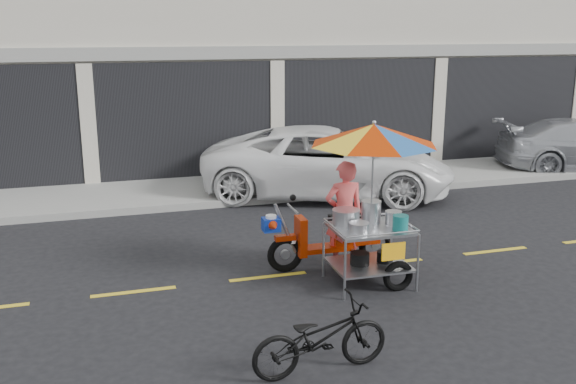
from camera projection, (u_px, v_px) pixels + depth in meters
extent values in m
plane|color=black|center=(388.00, 263.00, 10.32)|extent=(90.00, 90.00, 0.00)
cube|color=gray|center=(288.00, 182.00, 15.40)|extent=(45.00, 3.00, 0.15)
cube|color=beige|center=(240.00, 16.00, 19.05)|extent=(36.00, 8.00, 8.00)
cube|color=black|center=(277.00, 120.00, 15.96)|extent=(35.28, 0.06, 2.90)
cube|color=gray|center=(277.00, 52.00, 15.53)|extent=(36.00, 0.12, 0.30)
cube|color=gold|center=(388.00, 263.00, 10.32)|extent=(42.00, 0.10, 0.01)
imported|color=white|center=(328.00, 162.00, 14.32)|extent=(6.08, 4.45, 1.53)
imported|color=black|center=(320.00, 337.00, 6.97)|extent=(1.61, 0.65, 0.83)
torus|color=black|center=(285.00, 254.00, 9.91)|extent=(0.58, 0.12, 0.57)
torus|color=black|center=(376.00, 246.00, 10.31)|extent=(0.58, 0.12, 0.57)
cylinder|color=#9EA0A5|center=(285.00, 254.00, 9.91)|extent=(0.14, 0.06, 0.14)
cylinder|color=#9EA0A5|center=(376.00, 246.00, 10.31)|extent=(0.14, 0.06, 0.14)
cube|color=#A42203|center=(285.00, 238.00, 9.84)|extent=(0.32, 0.13, 0.08)
cylinder|color=#9EA0A5|center=(285.00, 228.00, 9.80)|extent=(0.37, 0.06, 0.81)
cube|color=#A42203|center=(301.00, 236.00, 9.90)|extent=(0.13, 0.34, 0.60)
cube|color=#A42203|center=(328.00, 248.00, 10.08)|extent=(0.81, 0.30, 0.08)
cube|color=#A42203|center=(356.00, 231.00, 10.14)|extent=(0.76, 0.28, 0.40)
cube|color=black|center=(350.00, 218.00, 10.06)|extent=(0.66, 0.25, 0.10)
cylinder|color=#9EA0A5|center=(293.00, 209.00, 9.76)|extent=(0.05, 0.55, 0.04)
sphere|color=black|center=(293.00, 197.00, 9.93)|extent=(0.10, 0.10, 0.10)
cylinder|color=white|center=(293.00, 241.00, 9.89)|extent=(0.12, 0.12, 0.05)
cube|color=navy|center=(271.00, 224.00, 9.72)|extent=(0.27, 0.23, 0.20)
cylinder|color=white|center=(271.00, 217.00, 9.69)|extent=(0.16, 0.16, 0.05)
cone|color=#A42203|center=(274.00, 226.00, 9.56)|extent=(0.19, 0.22, 0.18)
torus|color=black|center=(398.00, 276.00, 9.20)|extent=(0.46, 0.11, 0.46)
cylinder|color=#9EA0A5|center=(345.00, 271.00, 8.83)|extent=(0.04, 0.04, 0.86)
cylinder|color=#9EA0A5|center=(324.00, 250.00, 9.67)|extent=(0.04, 0.04, 0.86)
cylinder|color=#9EA0A5|center=(418.00, 263.00, 9.12)|extent=(0.04, 0.04, 0.86)
cylinder|color=#9EA0A5|center=(391.00, 243.00, 9.97)|extent=(0.04, 0.04, 0.86)
cube|color=#9EA0A5|center=(369.00, 264.00, 9.43)|extent=(1.12, 0.93, 0.03)
cube|color=#9EA0A5|center=(370.00, 229.00, 9.29)|extent=(1.12, 0.93, 0.04)
cylinder|color=#9EA0A5|center=(383.00, 234.00, 8.85)|extent=(1.11, 0.04, 0.02)
cylinder|color=#9EA0A5|center=(359.00, 216.00, 9.70)|extent=(1.11, 0.04, 0.02)
cylinder|color=#9EA0A5|center=(334.00, 228.00, 9.13)|extent=(0.04, 0.91, 0.02)
cylinder|color=#9EA0A5|center=(405.00, 221.00, 9.42)|extent=(0.04, 0.91, 0.02)
cylinder|color=#9EA0A5|center=(357.00, 254.00, 9.85)|extent=(0.05, 0.76, 0.04)
cylinder|color=#9EA0A5|center=(358.00, 223.00, 9.73)|extent=(0.05, 0.76, 0.04)
cube|color=#FEAA0E|center=(393.00, 252.00, 8.93)|extent=(0.35, 0.03, 0.25)
cylinder|color=#B7B7BC|center=(346.00, 218.00, 9.37)|extent=(0.40, 0.40, 0.22)
cylinder|color=#B7B7BC|center=(371.00, 212.00, 9.48)|extent=(0.30, 0.30, 0.31)
cylinder|color=#B7B7BC|center=(393.00, 218.00, 9.41)|extent=(0.24, 0.24, 0.18)
cylinder|color=#B7B7BC|center=(359.00, 228.00, 9.04)|extent=(0.29, 0.29, 0.12)
cylinder|color=#156968|center=(400.00, 223.00, 9.12)|extent=(0.23, 0.23, 0.22)
cylinder|color=black|center=(360.00, 259.00, 9.36)|extent=(0.29, 0.29, 0.18)
cylinder|color=black|center=(385.00, 257.00, 9.47)|extent=(0.25, 0.25, 0.16)
cylinder|color=#9EA0A5|center=(372.00, 176.00, 9.21)|extent=(0.02, 0.02, 1.51)
sphere|color=#9EA0A5|center=(374.00, 123.00, 9.02)|extent=(0.06, 0.06, 0.06)
imported|color=#EE5554|center=(344.00, 214.00, 10.02)|extent=(0.63, 0.42, 1.71)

